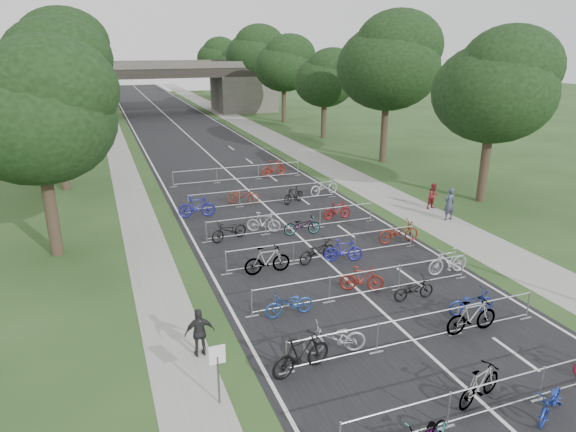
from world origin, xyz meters
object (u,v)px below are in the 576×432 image
at_px(park_sign, 218,364).
at_px(pedestrian_a, 449,204).
at_px(bike_2, 551,403).
at_px(overpass_bridge, 162,88).
at_px(pedestrian_c, 200,333).
at_px(bike_1, 480,385).
at_px(pedestrian_b, 433,196).

xyz_separation_m(park_sign, pedestrian_a, (15.57, 10.65, -0.33)).
bearing_deg(bike_2, overpass_bridge, 153.23).
relative_size(pedestrian_a, pedestrian_c, 1.16).
relative_size(bike_1, pedestrian_b, 1.19).
xyz_separation_m(bike_1, pedestrian_c, (-6.73, 4.91, 0.26)).
height_order(overpass_bridge, bike_1, overpass_bridge).
distance_m(overpass_bridge, pedestrian_c, 59.99).
height_order(overpass_bridge, pedestrian_a, overpass_bridge).
bearing_deg(overpass_bridge, pedestrian_b, -79.43).
xyz_separation_m(overpass_bridge, bike_2, (1.27, -65.61, -3.09)).
height_order(park_sign, pedestrian_a, pedestrian_a).
xyz_separation_m(pedestrian_b, pedestrian_c, (-16.02, -10.22, 0.04)).
bearing_deg(pedestrian_c, overpass_bridge, -95.62).
xyz_separation_m(bike_2, pedestrian_b, (7.93, 16.29, 0.33)).
distance_m(bike_1, pedestrian_b, 17.76).
bearing_deg(overpass_bridge, bike_1, -90.08).
height_order(bike_2, pedestrian_c, pedestrian_c).
distance_m(park_sign, pedestrian_a, 18.87).
relative_size(overpass_bridge, bike_1, 16.89).
xyz_separation_m(overpass_bridge, park_sign, (-6.80, -62.00, -2.27)).
bearing_deg(pedestrian_c, pedestrian_a, -151.38).
bearing_deg(overpass_bridge, bike_2, -88.89).
distance_m(overpass_bridge, bike_2, 65.69).
bearing_deg(park_sign, pedestrian_b, 38.40).
distance_m(park_sign, pedestrian_c, 2.50).
distance_m(bike_1, pedestrian_c, 8.34).
height_order(bike_1, pedestrian_a, pedestrian_a).
distance_m(pedestrian_a, pedestrian_b, 2.08).
relative_size(overpass_bridge, pedestrian_a, 16.51).
bearing_deg(pedestrian_c, bike_2, 144.05).
xyz_separation_m(overpass_bridge, pedestrian_b, (9.20, -49.32, -2.76)).
bearing_deg(bike_1, pedestrian_b, -48.53).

